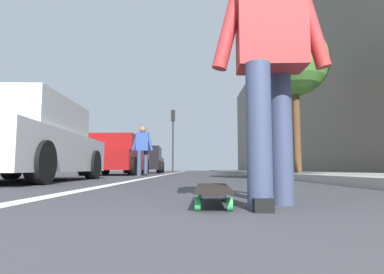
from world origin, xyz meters
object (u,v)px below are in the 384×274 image
Objects in this scene: pedestrian_distant at (143,147)px; skateboard at (213,190)px; parked_car_near at (23,142)px; parked_car_far at (146,160)px; parked_car_mid at (118,156)px; traffic_light at (173,129)px; skater_person at (270,51)px; street_tree_mid at (295,64)px.

skateboard is at bearing -168.05° from pedestrian_distant.
parked_car_near is 12.82m from parked_car_far.
traffic_light is (10.83, -1.40, 2.37)m from parked_car_mid.
street_tree_mid is at bearing -18.47° from skater_person.
parked_car_far is at bearing 11.11° from skater_person.
street_tree_mid is at bearing -160.25° from traffic_light.
street_tree_mid reaches higher than parked_car_near.
traffic_light reaches higher than parked_car_far.
pedestrian_distant reaches higher than parked_car_near.
skateboard is 9.16m from pedestrian_distant.
skater_person reaches higher than skateboard.
traffic_light reaches higher than parked_car_near.
parked_car_near is 1.02× the size of parked_car_far.
traffic_light reaches higher than skater_person.
street_tree_mid is at bearing -100.49° from pedestrian_distant.
street_tree_mid is (8.15, -2.72, 2.63)m from skater_person.
skateboard is 16.88m from parked_car_far.
parked_car_mid is 7.21m from street_tree_mid.
pedestrian_distant is at bearing 79.51° from street_tree_mid.
pedestrian_distant reaches higher than parked_car_far.
parked_car_near is 17.71m from traffic_light.
street_tree_mid is 5.68m from pedestrian_distant.
skateboard is 5.02m from parked_car_near.
street_tree_mid is at bearing -20.98° from skateboard.
parked_car_mid is 2.47× the size of pedestrian_distant.
parked_car_near is 5.31m from pedestrian_distant.
street_tree_mid reaches higher than skater_person.
street_tree_mid is at bearing -111.50° from parked_car_mid.
parked_car_mid is (10.43, 3.09, 0.63)m from skateboard.
parked_car_far is at bearing -1.28° from parked_car_near.
skater_person is at bearing -166.16° from pedestrian_distant.
skateboard is at bearing -175.45° from traffic_light.
skateboard is 0.20× the size of parked_car_near.
parked_car_mid reaches higher than parked_car_near.
traffic_light is at bearing 5.44° from skater_person.
pedestrian_distant is (8.92, 1.89, 0.87)m from skateboard.
parked_car_mid is 1.95m from pedestrian_distant.
pedestrian_distant is at bearing -14.66° from parked_car_near.
skateboard is 0.50× the size of pedestrian_distant.
parked_car_near is 2.54× the size of pedestrian_distant.
skateboard is 0.20× the size of parked_car_mid.
street_tree_mid reaches higher than traffic_light.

